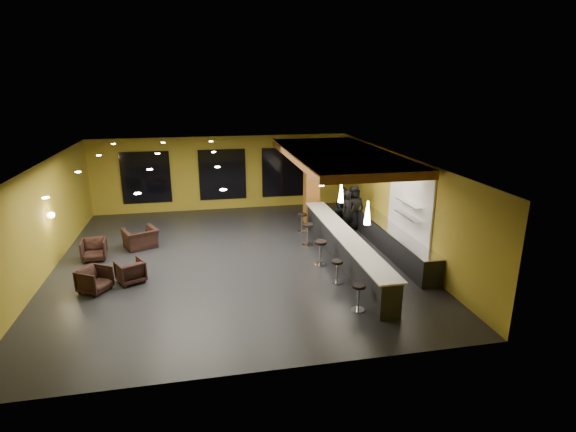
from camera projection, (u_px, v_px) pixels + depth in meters
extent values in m
cube|color=black|center=(235.00, 260.00, 15.79)|extent=(12.00, 13.00, 0.10)
cube|color=black|center=(231.00, 158.00, 14.73)|extent=(12.00, 13.00, 0.10)
cube|color=olive|center=(222.00, 173.00, 21.40)|extent=(12.00, 0.10, 3.50)
cube|color=olive|center=(259.00, 300.00, 9.12)|extent=(12.00, 0.10, 3.50)
cube|color=olive|center=(41.00, 221.00, 14.14)|extent=(0.10, 13.00, 3.50)
cube|color=olive|center=(399.00, 202.00, 16.39)|extent=(0.10, 13.00, 3.50)
cube|color=brown|center=(339.00, 155.00, 16.47)|extent=(3.60, 8.00, 0.28)
cube|color=black|center=(146.00, 178.00, 20.67)|extent=(2.20, 0.06, 2.40)
cube|color=black|center=(222.00, 175.00, 21.32)|extent=(2.20, 0.06, 2.40)
cube|color=black|center=(284.00, 172.00, 21.87)|extent=(2.20, 0.06, 2.40)
cube|color=white|center=(410.00, 202.00, 15.36)|extent=(0.06, 3.20, 2.40)
cube|color=black|center=(344.00, 248.00, 15.37)|extent=(0.60, 8.00, 1.00)
cube|color=beige|center=(344.00, 234.00, 15.21)|extent=(0.78, 8.10, 0.05)
cube|color=black|center=(392.00, 241.00, 16.23)|extent=(0.70, 6.00, 0.86)
cube|color=silver|center=(393.00, 229.00, 16.09)|extent=(0.72, 6.00, 0.03)
cube|color=silver|center=(408.00, 216.00, 15.26)|extent=(0.30, 1.50, 0.03)
cube|color=silver|center=(409.00, 203.00, 15.13)|extent=(0.30, 1.50, 0.03)
cube|color=#A56225|center=(312.00, 183.00, 19.32)|extent=(0.60, 0.60, 3.50)
sphere|color=#FFE5B2|center=(51.00, 215.00, 14.62)|extent=(0.22, 0.22, 0.22)
cone|color=white|center=(368.00, 213.00, 12.95)|extent=(0.20, 0.20, 0.70)
cone|color=white|center=(341.00, 192.00, 15.29)|extent=(0.20, 0.20, 0.70)
cone|color=white|center=(322.00, 177.00, 17.64)|extent=(0.20, 0.20, 0.70)
imported|color=black|center=(348.00, 213.00, 18.08)|extent=(0.76, 0.64, 1.79)
imported|color=black|center=(343.00, 209.00, 18.50)|extent=(1.09, 0.98, 1.83)
imported|color=black|center=(354.00, 208.00, 18.65)|extent=(0.93, 0.62, 1.86)
imported|color=black|center=(95.00, 280.00, 13.26)|extent=(1.09, 1.08, 0.73)
imported|color=black|center=(130.00, 271.00, 13.86)|extent=(1.04, 1.05, 0.71)
imported|color=black|center=(94.00, 250.00, 15.58)|extent=(0.86, 0.88, 0.75)
imported|color=black|center=(141.00, 238.00, 16.69)|extent=(1.44, 1.37, 0.74)
cylinder|color=silver|center=(358.00, 310.00, 12.26)|extent=(0.39, 0.39, 0.03)
cylinder|color=silver|center=(358.00, 298.00, 12.16)|extent=(0.07, 0.07, 0.67)
cylinder|color=black|center=(359.00, 286.00, 12.05)|extent=(0.37, 0.37, 0.08)
cylinder|color=silver|center=(337.00, 282.00, 13.92)|extent=(0.37, 0.37, 0.03)
cylinder|color=silver|center=(337.00, 272.00, 13.82)|extent=(0.06, 0.06, 0.65)
cylinder|color=black|center=(337.00, 262.00, 13.72)|extent=(0.35, 0.35, 0.07)
cylinder|color=silver|center=(320.00, 264.00, 15.25)|extent=(0.43, 0.43, 0.03)
cylinder|color=silver|center=(320.00, 254.00, 15.14)|extent=(0.08, 0.08, 0.76)
cylinder|color=black|center=(320.00, 242.00, 15.02)|extent=(0.41, 0.41, 0.09)
cylinder|color=silver|center=(307.00, 244.00, 17.09)|extent=(0.42, 0.42, 0.03)
cylinder|color=silver|center=(308.00, 235.00, 16.98)|extent=(0.07, 0.07, 0.73)
cylinder|color=black|center=(308.00, 225.00, 16.86)|extent=(0.40, 0.40, 0.08)
cylinder|color=silver|center=(302.00, 231.00, 18.58)|extent=(0.39, 0.39, 0.03)
cylinder|color=silver|center=(302.00, 223.00, 18.47)|extent=(0.07, 0.07, 0.68)
cylinder|color=black|center=(302.00, 215.00, 18.37)|extent=(0.37, 0.37, 0.08)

